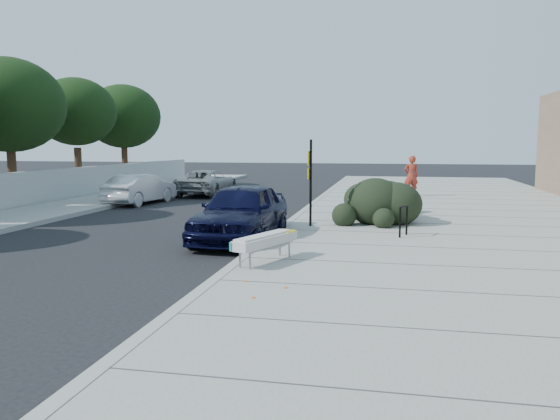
{
  "coord_description": "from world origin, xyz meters",
  "views": [
    {
      "loc": [
        3.11,
        -11.3,
        2.63
      ],
      "look_at": [
        0.49,
        1.7,
        1.0
      ],
      "focal_mm": 35.0,
      "sensor_mm": 36.0,
      "label": 1
    }
  ],
  "objects": [
    {
      "name": "pedestrian",
      "position": [
        4.09,
        14.91,
        1.1
      ],
      "size": [
        0.79,
        0.62,
        1.9
      ],
      "primitive_type": "imported",
      "rotation": [
        0.0,
        0.0,
        3.4
      ],
      "color": "maroon",
      "rests_on": "sidewalk_near"
    },
    {
      "name": "sidewalk_far",
      "position": [
        -9.5,
        5.0,
        0.07
      ],
      "size": [
        3.0,
        50.0,
        0.15
      ],
      "primitive_type": "cube",
      "color": "gray",
      "rests_on": "ground"
    },
    {
      "name": "sedan_navy",
      "position": [
        -0.8,
        2.81,
        0.78
      ],
      "size": [
        2.0,
        4.65,
        1.57
      ],
      "primitive_type": "imported",
      "rotation": [
        0.0,
        0.0,
        -0.03
      ],
      "color": "black",
      "rests_on": "ground"
    },
    {
      "name": "tree_far_e",
      "position": [
        -12.5,
        14.0,
        4.18
      ],
      "size": [
        4.0,
        4.0,
        5.9
      ],
      "color": "#332114",
      "rests_on": "ground"
    },
    {
      "name": "sign_post",
      "position": [
        0.78,
        4.81,
        1.62
      ],
      "size": [
        0.11,
        0.3,
        2.59
      ],
      "rotation": [
        0.0,
        0.0,
        -0.14
      ],
      "color": "black",
      "rests_on": "sidewalk_near"
    },
    {
      "name": "curb_far",
      "position": [
        -8.0,
        5.0,
        0.08
      ],
      "size": [
        0.22,
        50.0,
        0.17
      ],
      "primitive_type": "cube",
      "color": "#9E9E99",
      "rests_on": "ground"
    },
    {
      "name": "suv_silver",
      "position": [
        -6.0,
        15.05,
        0.64
      ],
      "size": [
        2.15,
        4.63,
        1.28
      ],
      "primitive_type": "imported",
      "rotation": [
        0.0,
        0.0,
        3.15
      ],
      "color": "gray",
      "rests_on": "ground"
    },
    {
      "name": "bench",
      "position": [
        0.6,
        -0.35,
        0.6
      ],
      "size": [
        1.09,
        1.88,
        0.57
      ],
      "rotation": [
        0.0,
        0.0,
        -0.39
      ],
      "color": "gray",
      "rests_on": "sidewalk_near"
    },
    {
      "name": "ground",
      "position": [
        0.0,
        0.0,
        0.0
      ],
      "size": [
        120.0,
        120.0,
        0.0
      ],
      "primitive_type": "plane",
      "color": "black",
      "rests_on": "ground"
    },
    {
      "name": "wagon_silver",
      "position": [
        -7.5,
        10.65,
        0.65
      ],
      "size": [
        1.86,
        4.1,
        1.3
      ],
      "primitive_type": "imported",
      "rotation": [
        0.0,
        0.0,
        3.02
      ],
      "color": "silver",
      "rests_on": "ground"
    },
    {
      "name": "hedge",
      "position": [
        2.75,
        6.97,
        0.95
      ],
      "size": [
        2.62,
        4.51,
        1.61
      ],
      "primitive_type": "ellipsoid",
      "rotation": [
        0.0,
        0.0,
        0.11
      ],
      "color": "black",
      "rests_on": "sidewalk_near"
    },
    {
      "name": "sidewalk_near",
      "position": [
        5.6,
        5.0,
        0.07
      ],
      "size": [
        11.2,
        50.0,
        0.15
      ],
      "primitive_type": "cube",
      "color": "gray",
      "rests_on": "ground"
    },
    {
      "name": "tree_far_d",
      "position": [
        -12.5,
        9.0,
        4.19
      ],
      "size": [
        4.6,
        4.6,
        6.16
      ],
      "color": "#332114",
      "rests_on": "ground"
    },
    {
      "name": "tree_far_f",
      "position": [
        -12.5,
        19.0,
        4.19
      ],
      "size": [
        4.4,
        4.4,
        6.07
      ],
      "color": "#332114",
      "rests_on": "ground"
    },
    {
      "name": "bike_rack",
      "position": [
        3.5,
        3.49,
        0.65
      ],
      "size": [
        0.24,
        0.53,
        0.83
      ],
      "rotation": [
        0.0,
        0.0,
        -0.37
      ],
      "color": "black",
      "rests_on": "sidewalk_near"
    },
    {
      "name": "curb_near",
      "position": [
        0.0,
        5.0,
        0.08
      ],
      "size": [
        0.22,
        50.0,
        0.17
      ],
      "primitive_type": "cube",
      "color": "#9E9E99",
      "rests_on": "ground"
    }
  ]
}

